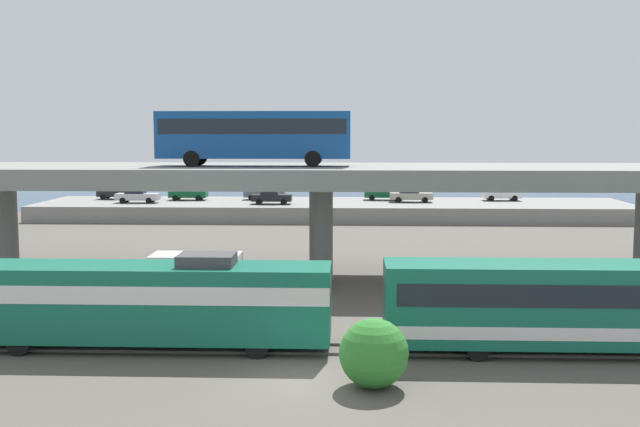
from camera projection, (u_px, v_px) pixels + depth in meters
ground_plane at (301, 380)px, 29.19m from camera, size 260.00×260.00×0.00m
rail_strip_near at (306, 354)px, 32.44m from camera, size 110.00×0.12×0.12m
rail_strip_far at (308, 344)px, 33.88m from camera, size 110.00×0.12×0.12m
train_locomotive at (126, 299)px, 33.24m from camera, size 17.26×3.04×4.18m
highway_overpass at (321, 179)px, 48.37m from camera, size 96.00×10.50×7.23m
transit_bus_on_overpass at (254, 133)px, 47.81m from camera, size 12.00×2.68×3.40m
service_truck_west at (213, 281)px, 40.08m from camera, size 6.80×2.46×3.04m
pier_parking_lot at (333, 210)px, 83.74m from camera, size 63.78×13.06×1.68m
parked_car_0 at (411, 195)px, 83.49m from camera, size 4.62×1.98×1.50m
parked_car_1 at (271, 197)px, 81.31m from camera, size 4.22×1.90×1.50m
parked_car_2 at (501, 194)px, 85.30m from camera, size 4.14×1.92×1.50m
parked_car_3 at (188, 193)px, 85.91m from camera, size 4.17×1.98×1.50m
parked_car_4 at (264, 193)px, 86.36m from camera, size 4.59×1.89×1.50m
parked_car_5 at (116, 192)px, 87.12m from camera, size 4.04×1.92×1.50m
parked_car_6 at (137, 196)px, 82.63m from camera, size 4.57×1.87×1.50m
parked_car_7 at (383, 193)px, 85.98m from camera, size 4.30×1.86×1.50m
harbor_water at (337, 199)px, 106.68m from camera, size 140.00×36.00×0.01m
shrub_right at (374, 353)px, 28.22m from camera, size 2.58×2.58×2.58m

